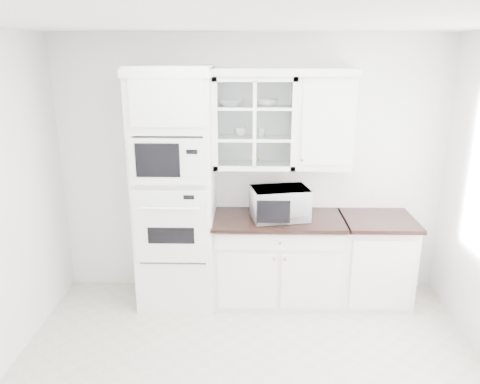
{
  "coord_description": "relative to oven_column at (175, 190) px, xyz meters",
  "views": [
    {
      "loc": [
        -0.02,
        -3.0,
        2.53
      ],
      "look_at": [
        -0.1,
        1.05,
        1.3
      ],
      "focal_mm": 35.0,
      "sensor_mm": 36.0,
      "label": 1
    }
  ],
  "objects": [
    {
      "name": "room_shell",
      "position": [
        0.75,
        -0.99,
        0.58
      ],
      "size": [
        4.0,
        3.5,
        2.7
      ],
      "color": "white",
      "rests_on": "ground"
    },
    {
      "name": "bowl_a",
      "position": [
        0.55,
        0.15,
        0.84
      ],
      "size": [
        0.3,
        0.3,
        0.06
      ],
      "primitive_type": "imported",
      "rotation": [
        0.0,
        0.0,
        -0.25
      ],
      "color": "white",
      "rests_on": "upper_cabinet_glass"
    },
    {
      "name": "bowl_b",
      "position": [
        0.9,
        0.18,
        0.84
      ],
      "size": [
        0.26,
        0.26,
        0.07
      ],
      "primitive_type": "imported",
      "rotation": [
        0.0,
        0.0,
        -0.24
      ],
      "color": "white",
      "rests_on": "upper_cabinet_glass"
    },
    {
      "name": "crown_molding",
      "position": [
        0.68,
        0.14,
        1.14
      ],
      "size": [
        2.14,
        0.38,
        0.07
      ],
      "primitive_type": "cube",
      "color": "white",
      "rests_on": "room_shell"
    },
    {
      "name": "extra_base_cabinet",
      "position": [
        2.03,
        0.03,
        -0.74
      ],
      "size": [
        0.72,
        0.67,
        0.92
      ],
      "color": "white",
      "rests_on": "ground"
    },
    {
      "name": "base_cabinet_run",
      "position": [
        1.03,
        0.03,
        -0.74
      ],
      "size": [
        1.32,
        0.67,
        0.92
      ],
      "color": "white",
      "rests_on": "ground"
    },
    {
      "name": "oven_column",
      "position": [
        0.0,
        0.0,
        0.0
      ],
      "size": [
        0.76,
        0.68,
        2.4
      ],
      "color": "white",
      "rests_on": "ground"
    },
    {
      "name": "upper_cabinet_solid",
      "position": [
        1.46,
        0.17,
        0.65
      ],
      "size": [
        0.55,
        0.33,
        0.9
      ],
      "primitive_type": "cube",
      "color": "white",
      "rests_on": "room_shell"
    },
    {
      "name": "countertop_microwave",
      "position": [
        1.03,
        -0.0,
        -0.12
      ],
      "size": [
        0.62,
        0.55,
        0.32
      ],
      "primitive_type": "imported",
      "rotation": [
        0.0,
        0.0,
        3.34
      ],
      "color": "white",
      "rests_on": "base_cabinet_run"
    },
    {
      "name": "cup_b",
      "position": [
        0.85,
        0.19,
        0.55
      ],
      "size": [
        0.1,
        0.1,
        0.08
      ],
      "primitive_type": "imported",
      "rotation": [
        0.0,
        0.0,
        0.13
      ],
      "color": "white",
      "rests_on": "upper_cabinet_glass"
    },
    {
      "name": "cup_a",
      "position": [
        0.64,
        0.17,
        0.56
      ],
      "size": [
        0.15,
        0.15,
        0.1
      ],
      "primitive_type": "imported",
      "rotation": [
        0.0,
        0.0,
        0.25
      ],
      "color": "white",
      "rests_on": "upper_cabinet_glass"
    },
    {
      "name": "upper_cabinet_glass",
      "position": [
        0.78,
        0.17,
        0.65
      ],
      "size": [
        0.8,
        0.33,
        0.9
      ],
      "color": "white",
      "rests_on": "room_shell"
    }
  ]
}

